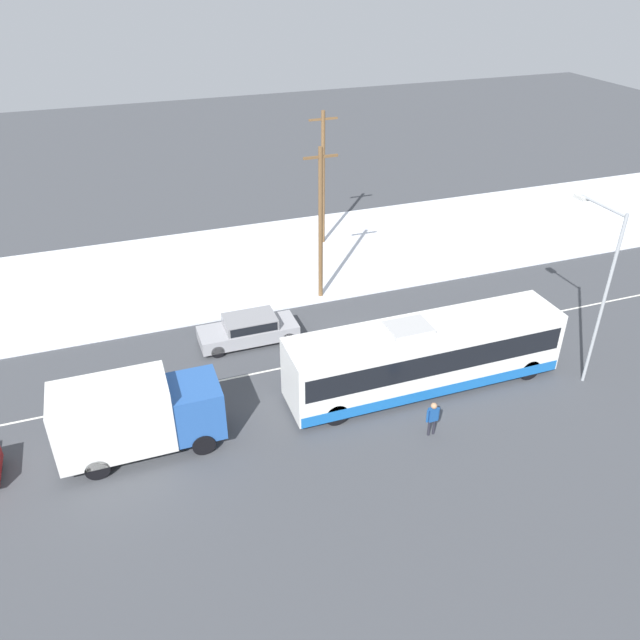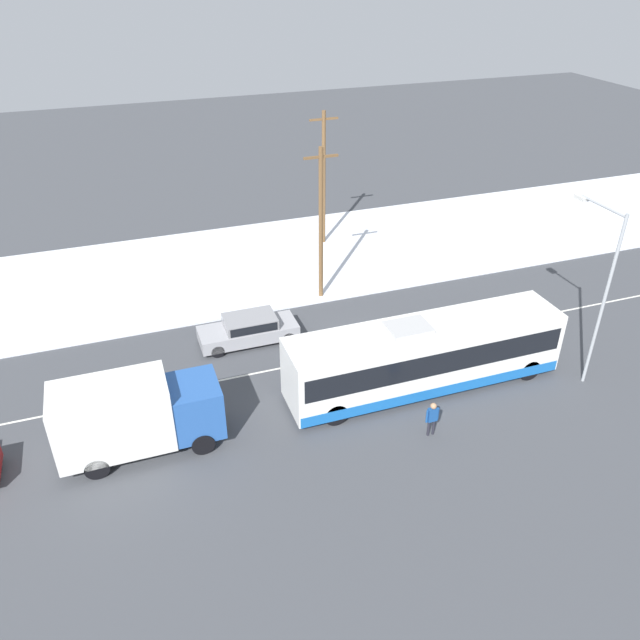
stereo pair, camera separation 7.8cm
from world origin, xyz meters
name	(u,v)px [view 2 (the right image)]	position (x,y,z in m)	size (l,w,h in m)	color
ground_plane	(361,352)	(0.00, 0.00, 0.00)	(120.00, 120.00, 0.00)	#424449
snow_lot	(293,257)	(0.00, 11.10, 0.06)	(80.00, 11.91, 0.12)	silver
lane_marking_center	(361,352)	(0.00, 0.00, 0.00)	(60.00, 0.12, 0.00)	silver
city_bus	(425,355)	(1.53, -3.35, 1.62)	(12.27, 2.57, 3.31)	white
box_truck	(135,414)	(-10.67, -3.37, 1.73)	(6.12, 2.30, 3.16)	silver
sedan_car	(249,328)	(-4.83, 2.69, 0.77)	(4.80, 1.80, 1.41)	#9E9EA3
pedestrian_at_stop	(432,416)	(0.35, -6.37, 0.96)	(0.57, 0.25, 1.57)	#23232D
streetlamp	(600,276)	(8.54, -4.89, 5.02)	(0.36, 2.93, 7.96)	#9EA3A8
utility_pole_roadside	(321,224)	(-0.01, 5.77, 4.38)	(1.80, 0.24, 8.39)	brown
utility_pole_snowlot	(324,178)	(2.60, 12.62, 4.43)	(1.80, 0.24, 8.48)	brown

